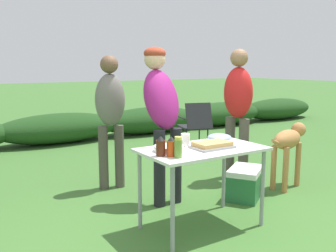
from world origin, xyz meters
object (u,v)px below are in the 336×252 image
folding_table (202,156)px  standing_person_in_gray_fleece (110,110)px  mixing_bowl (219,137)px  dog (289,143)px  food_tray (212,145)px  bbq_sauce_bottle (161,146)px  paper_cup_stack (185,140)px  camp_chair_green_behind_table (195,123)px  standing_person_with_beanie (238,103)px  relish_jar (178,147)px  plate_stack (169,148)px  cooler_box (245,183)px  standing_person_in_red_jacket (162,107)px  hot_sauce_bottle (171,147)px

folding_table → standing_person_in_gray_fleece: size_ratio=0.70×
mixing_bowl → dog: mixing_bowl is taller
food_tray → dog: (1.51, 0.41, -0.22)m
mixing_bowl → bbq_sauce_bottle: (-0.79, -0.20, 0.04)m
paper_cup_stack → camp_chair_green_behind_table: bearing=51.9°
food_tray → folding_table: bearing=148.0°
standing_person_with_beanie → relish_jar: bearing=-65.9°
mixing_bowl → standing_person_with_beanie: standing_person_with_beanie is taller
food_tray → plate_stack: size_ratio=1.41×
dog → folding_table: bearing=-92.3°
standing_person_with_beanie → cooler_box: (-0.40, -0.58, -0.83)m
paper_cup_stack → standing_person_in_gray_fleece: 1.35m
standing_person_in_gray_fleece → dog: bearing=-18.7°
plate_stack → standing_person_with_beanie: size_ratio=0.15×
relish_jar → standing_person_with_beanie: bearing=34.0°
mixing_bowl → standing_person_in_red_jacket: size_ratio=0.14×
folding_table → standing_person_in_red_jacket: (0.04, 0.77, 0.37)m
standing_person_in_gray_fleece → food_tray: bearing=-65.7°
food_tray → dog: food_tray is taller
mixing_bowl → relish_jar: bearing=-154.7°
camp_chair_green_behind_table → food_tray: bearing=-108.4°
folding_table → plate_stack: size_ratio=4.29×
folding_table → mixing_bowl: mixing_bowl is taller
hot_sauce_bottle → cooler_box: bearing=19.9°
folding_table → standing_person_in_red_jacket: standing_person_in_red_jacket is taller
food_tray → relish_jar: (-0.45, -0.13, 0.06)m
paper_cup_stack → standing_person_with_beanie: size_ratio=0.07×
standing_person_in_gray_fleece → standing_person_with_beanie: 1.61m
food_tray → cooler_box: 1.08m
folding_table → standing_person_in_gray_fleece: (-0.24, 1.47, 0.29)m
bbq_sauce_bottle → paper_cup_stack: bearing=26.6°
dog → cooler_box: dog is taller
mixing_bowl → relish_jar: relish_jar is taller
paper_cup_stack → food_tray: bearing=-48.1°
bbq_sauce_bottle → cooler_box: (1.34, 0.41, -0.65)m
plate_stack → dog: 1.94m
hot_sauce_bottle → dog: hot_sauce_bottle is taller
standing_person_in_gray_fleece → hot_sauce_bottle: bearing=-83.1°
hot_sauce_bottle → standing_person_in_gray_fleece: standing_person_in_gray_fleece is taller
food_tray → standing_person_in_gray_fleece: (-0.31, 1.52, 0.19)m
hot_sauce_bottle → relish_jar: size_ratio=0.96×
hot_sauce_bottle → relish_jar: (0.02, -0.07, 0.01)m
relish_jar → standing_person_in_red_jacket: size_ratio=0.10×
hot_sauce_bottle → camp_chair_green_behind_table: hot_sauce_bottle is taller
paper_cup_stack → dog: paper_cup_stack is taller
food_tray → hot_sauce_bottle: 0.48m
food_tray → camp_chair_green_behind_table: camp_chair_green_behind_table is taller
camp_chair_green_behind_table → cooler_box: camp_chair_green_behind_table is taller
mixing_bowl → hot_sauce_bottle: (-0.72, -0.26, 0.04)m
folding_table → standing_person_with_beanie: 1.62m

